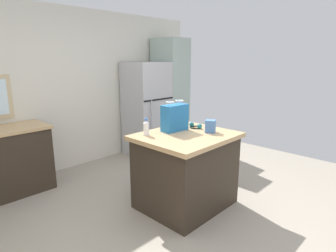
{
  "coord_description": "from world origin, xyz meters",
  "views": [
    {
      "loc": [
        -2.17,
        -1.88,
        1.78
      ],
      "look_at": [
        0.29,
        0.5,
        0.96
      ],
      "focal_mm": 30.14,
      "sensor_mm": 36.0,
      "label": 1
    }
  ],
  "objects_px": {
    "tall_cabinet": "(170,94)",
    "shopping_bag": "(175,118)",
    "refrigerator": "(147,109)",
    "bottle": "(146,128)",
    "ear_defenders": "(196,126)",
    "kitchen_island": "(186,170)",
    "small_box": "(210,126)"
  },
  "relations": [
    {
      "from": "refrigerator",
      "to": "shopping_bag",
      "type": "bearing_deg",
      "value": -121.47
    },
    {
      "from": "kitchen_island",
      "to": "bottle",
      "type": "height_order",
      "value": "bottle"
    },
    {
      "from": "tall_cabinet",
      "to": "shopping_bag",
      "type": "height_order",
      "value": "tall_cabinet"
    },
    {
      "from": "kitchen_island",
      "to": "small_box",
      "type": "bearing_deg",
      "value": -29.97
    },
    {
      "from": "small_box",
      "to": "ear_defenders",
      "type": "height_order",
      "value": "small_box"
    },
    {
      "from": "refrigerator",
      "to": "bottle",
      "type": "distance_m",
      "value": 2.09
    },
    {
      "from": "tall_cabinet",
      "to": "bottle",
      "type": "relative_size",
      "value": 10.71
    },
    {
      "from": "tall_cabinet",
      "to": "bottle",
      "type": "xyz_separation_m",
      "value": [
        -2.04,
        -1.55,
        -0.08
      ]
    },
    {
      "from": "kitchen_island",
      "to": "refrigerator",
      "type": "distance_m",
      "value": 2.16
    },
    {
      "from": "refrigerator",
      "to": "bottle",
      "type": "xyz_separation_m",
      "value": [
        -1.39,
        -1.55,
        0.14
      ]
    },
    {
      "from": "tall_cabinet",
      "to": "shopping_bag",
      "type": "bearing_deg",
      "value": -135.16
    },
    {
      "from": "refrigerator",
      "to": "shopping_bag",
      "type": "distance_m",
      "value": 1.93
    },
    {
      "from": "bottle",
      "to": "small_box",
      "type": "bearing_deg",
      "value": -36.51
    },
    {
      "from": "shopping_bag",
      "to": "ear_defenders",
      "type": "relative_size",
      "value": 1.85
    },
    {
      "from": "ear_defenders",
      "to": "kitchen_island",
      "type": "bearing_deg",
      "value": -159.71
    },
    {
      "from": "tall_cabinet",
      "to": "ear_defenders",
      "type": "distance_m",
      "value": 2.21
    },
    {
      "from": "tall_cabinet",
      "to": "shopping_bag",
      "type": "relative_size",
      "value": 5.85
    },
    {
      "from": "shopping_bag",
      "to": "bottle",
      "type": "height_order",
      "value": "shopping_bag"
    },
    {
      "from": "small_box",
      "to": "shopping_bag",
      "type": "bearing_deg",
      "value": 122.01
    },
    {
      "from": "tall_cabinet",
      "to": "ear_defenders",
      "type": "relative_size",
      "value": 10.85
    },
    {
      "from": "tall_cabinet",
      "to": "ear_defenders",
      "type": "bearing_deg",
      "value": -128.02
    },
    {
      "from": "shopping_bag",
      "to": "small_box",
      "type": "bearing_deg",
      "value": -57.99
    },
    {
      "from": "small_box",
      "to": "bottle",
      "type": "bearing_deg",
      "value": 143.49
    },
    {
      "from": "bottle",
      "to": "ear_defenders",
      "type": "distance_m",
      "value": 0.71
    },
    {
      "from": "refrigerator",
      "to": "small_box",
      "type": "xyz_separation_m",
      "value": [
        -0.77,
        -2.01,
        0.13
      ]
    },
    {
      "from": "kitchen_island",
      "to": "bottle",
      "type": "relative_size",
      "value": 5.5
    },
    {
      "from": "tall_cabinet",
      "to": "shopping_bag",
      "type": "xyz_separation_m",
      "value": [
        -1.65,
        -1.64,
        -0.01
      ]
    },
    {
      "from": "kitchen_island",
      "to": "refrigerator",
      "type": "bearing_deg",
      "value": 60.82
    },
    {
      "from": "tall_cabinet",
      "to": "bottle",
      "type": "bearing_deg",
      "value": -142.79
    },
    {
      "from": "kitchen_island",
      "to": "small_box",
      "type": "height_order",
      "value": "small_box"
    },
    {
      "from": "refrigerator",
      "to": "bottle",
      "type": "bearing_deg",
      "value": -132.0
    },
    {
      "from": "refrigerator",
      "to": "tall_cabinet",
      "type": "height_order",
      "value": "tall_cabinet"
    }
  ]
}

